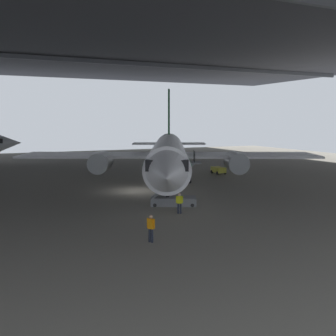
{
  "coord_description": "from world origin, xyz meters",
  "views": [
    {
      "loc": [
        -13.52,
        -37.52,
        7.05
      ],
      "look_at": [
        2.28,
        -2.81,
        2.51
      ],
      "focal_mm": 42.95,
      "sensor_mm": 36.0,
      "label": 1
    }
  ],
  "objects": [
    {
      "name": "crew_worker_near_nose",
      "position": [
        -5.04,
        -16.5,
        0.93
      ],
      "size": [
        0.38,
        0.48,
        1.63
      ],
      "color": "#232838",
      "rests_on": "ground_plane"
    },
    {
      "name": "airplane_main",
      "position": [
        4.2,
        1.32,
        3.38
      ],
      "size": [
        33.37,
        33.27,
        11.1
      ],
      "color": "white",
      "rests_on": "ground_plane"
    },
    {
      "name": "baggage_tug",
      "position": [
        14.41,
        7.69,
        0.53
      ],
      "size": [
        1.38,
        2.26,
        0.9
      ],
      "color": "yellow",
      "rests_on": "ground_plane"
    },
    {
      "name": "crew_worker_by_stairs",
      "position": [
        -0.35,
        -10.68,
        0.88
      ],
      "size": [
        0.48,
        0.38,
        1.56
      ],
      "color": "#232838",
      "rests_on": "ground_plane"
    },
    {
      "name": "ground_plane",
      "position": [
        0.0,
        0.0,
        0.0
      ],
      "size": [
        110.0,
        110.0,
        0.0
      ],
      "primitive_type": "plane",
      "color": "gray"
    },
    {
      "name": "hangar_structure",
      "position": [
        -0.11,
        13.79,
        17.83
      ],
      "size": [
        121.0,
        99.0,
        18.48
      ],
      "color": "#4C4F54",
      "rests_on": "ground_plane"
    },
    {
      "name": "boarding_stairs",
      "position": [
        0.59,
        -7.8,
        0.73
      ],
      "size": [
        4.33,
        3.01,
        4.58
      ],
      "color": "slate",
      "rests_on": "ground_plane"
    }
  ]
}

